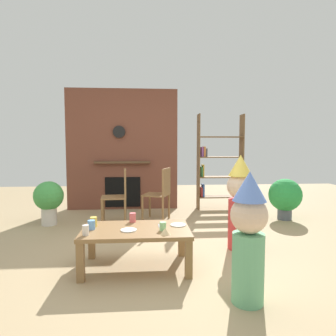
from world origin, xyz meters
The scene contains 19 objects.
ground_plane centered at (0.00, 0.00, 0.00)m, with size 12.00×12.00×0.00m, color tan.
brick_fireplace_feature centered at (-0.60, 2.60, 1.19)m, with size 2.20×0.28×2.40m.
bookshelf centered at (1.29, 2.40, 0.89)m, with size 0.90×0.28×1.90m.
coffee_table centered at (-0.24, -0.37, 0.36)m, with size 1.12×0.68×0.42m.
paper_cup_near_left centered at (-0.29, -0.11, 0.47)m, with size 0.07×0.07×0.10m, color #E5666B.
paper_cup_near_right centered at (-0.70, -0.38, 0.47)m, with size 0.08×0.08×0.10m, color #669EE0.
paper_cup_center centered at (-0.72, -0.57, 0.47)m, with size 0.06×0.06×0.10m, color silver.
paper_cup_far_left centered at (0.03, -0.47, 0.46)m, with size 0.07×0.07×0.09m, color #8CD18C.
paper_cup_far_right centered at (-0.70, -0.27, 0.47)m, with size 0.07×0.07×0.10m, color #F2CC4C.
paper_plate_front centered at (-0.32, -0.45, 0.43)m, with size 0.16×0.16×0.01m, color white.
paper_plate_rear centered at (0.21, -0.29, 0.43)m, with size 0.17×0.17×0.01m, color white.
birthday_cake_slice centered at (0.05, -0.61, 0.45)m, with size 0.10×0.10×0.06m, color #EAC68C.
table_fork centered at (0.00, -0.31, 0.42)m, with size 0.15×0.02×0.01m, color silver.
child_with_cone_hat centered at (0.68, -1.14, 0.57)m, with size 0.30×0.30×1.08m.
child_in_pink centered at (1.02, 0.10, 0.62)m, with size 0.32×0.32×1.17m.
dining_chair_left centered at (-0.57, 1.41, 0.51)m, with size 0.43×0.43×0.90m.
dining_chair_middle centered at (0.12, 1.56, 0.51)m, with size 0.52×0.52×0.90m.
potted_plant_tall centered at (2.27, 1.47, 0.41)m, with size 0.56×0.56×0.71m.
potted_plant_short centered at (-1.70, 1.42, 0.43)m, with size 0.47×0.47×0.71m.
Camera 1 is at (-0.14, -3.43, 1.29)m, focal length 31.65 mm.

